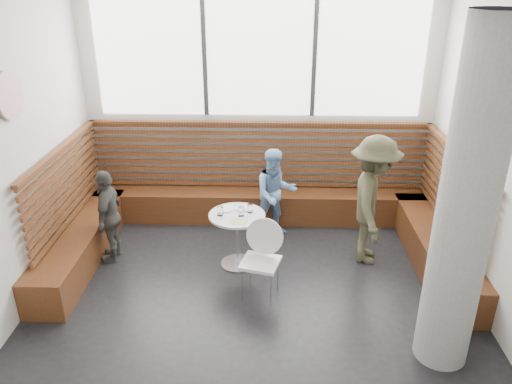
{
  "coord_description": "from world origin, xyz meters",
  "views": [
    {
      "loc": [
        0.17,
        -4.48,
        3.46
      ],
      "look_at": [
        0.0,
        1.0,
        1.0
      ],
      "focal_mm": 35.0,
      "sensor_mm": 36.0,
      "label": 1
    }
  ],
  "objects_px": {
    "adult_man": "(373,201)",
    "child_left": "(109,216)",
    "cafe_table": "(237,229)",
    "child_back": "(275,193)",
    "concrete_column": "(467,207)",
    "cafe_chair": "(260,253)"
  },
  "relations": [
    {
      "from": "adult_man",
      "to": "child_left",
      "type": "xyz_separation_m",
      "value": [
        -3.3,
        -0.08,
        -0.22
      ]
    },
    {
      "from": "cafe_table",
      "to": "child_left",
      "type": "relative_size",
      "value": 0.58
    },
    {
      "from": "child_back",
      "to": "child_left",
      "type": "bearing_deg",
      "value": -177.4
    },
    {
      "from": "adult_man",
      "to": "child_back",
      "type": "height_order",
      "value": "adult_man"
    },
    {
      "from": "child_left",
      "to": "child_back",
      "type": "bearing_deg",
      "value": 107.82
    },
    {
      "from": "cafe_table",
      "to": "child_left",
      "type": "distance_m",
      "value": 1.63
    },
    {
      "from": "cafe_table",
      "to": "adult_man",
      "type": "relative_size",
      "value": 0.43
    },
    {
      "from": "concrete_column",
      "to": "cafe_table",
      "type": "height_order",
      "value": "concrete_column"
    },
    {
      "from": "child_back",
      "to": "child_left",
      "type": "height_order",
      "value": "child_back"
    },
    {
      "from": "child_back",
      "to": "child_left",
      "type": "relative_size",
      "value": 1.03
    },
    {
      "from": "adult_man",
      "to": "child_left",
      "type": "relative_size",
      "value": 1.36
    },
    {
      "from": "concrete_column",
      "to": "cafe_chair",
      "type": "relative_size",
      "value": 3.55
    },
    {
      "from": "cafe_table",
      "to": "adult_man",
      "type": "xyz_separation_m",
      "value": [
        1.68,
        0.2,
        0.32
      ]
    },
    {
      "from": "adult_man",
      "to": "child_left",
      "type": "distance_m",
      "value": 3.31
    },
    {
      "from": "concrete_column",
      "to": "cafe_table",
      "type": "bearing_deg",
      "value": 143.17
    },
    {
      "from": "cafe_chair",
      "to": "child_left",
      "type": "bearing_deg",
      "value": 175.12
    },
    {
      "from": "cafe_table",
      "to": "cafe_chair",
      "type": "bearing_deg",
      "value": -62.79
    },
    {
      "from": "concrete_column",
      "to": "child_left",
      "type": "xyz_separation_m",
      "value": [
        -3.71,
        1.68,
        -0.99
      ]
    },
    {
      "from": "cafe_table",
      "to": "child_left",
      "type": "bearing_deg",
      "value": 175.94
    },
    {
      "from": "concrete_column",
      "to": "child_left",
      "type": "height_order",
      "value": "concrete_column"
    },
    {
      "from": "concrete_column",
      "to": "cafe_chair",
      "type": "distance_m",
      "value": 2.29
    },
    {
      "from": "child_back",
      "to": "child_left",
      "type": "xyz_separation_m",
      "value": [
        -2.1,
        -0.71,
        -0.02
      ]
    }
  ]
}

